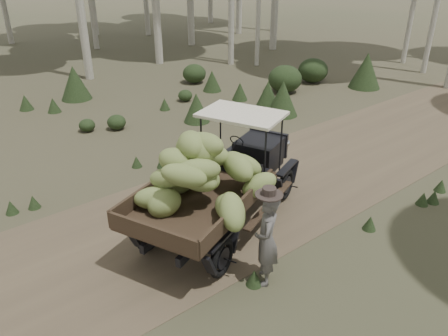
% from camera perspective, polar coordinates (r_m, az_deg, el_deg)
% --- Properties ---
extents(ground, '(120.00, 120.00, 0.00)m').
position_cam_1_polar(ground, '(9.37, -0.68, -5.35)').
color(ground, '#473D2B').
rests_on(ground, ground).
extents(dirt_track, '(70.00, 4.00, 0.01)m').
position_cam_1_polar(dirt_track, '(9.37, -0.68, -5.33)').
color(dirt_track, brown).
rests_on(dirt_track, ground).
extents(banana_truck, '(4.77, 3.24, 2.31)m').
position_cam_1_polar(banana_truck, '(7.94, -1.58, -0.66)').
color(banana_truck, black).
rests_on(banana_truck, ground).
extents(farmer, '(0.70, 0.69, 1.77)m').
position_cam_1_polar(farmer, '(7.07, 5.60, -9.20)').
color(farmer, '#524F4B').
rests_on(farmer, ground).
extents(undergrowth, '(22.41, 22.68, 1.39)m').
position_cam_1_polar(undergrowth, '(10.30, -3.84, 0.99)').
color(undergrowth, '#233319').
rests_on(undergrowth, ground).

